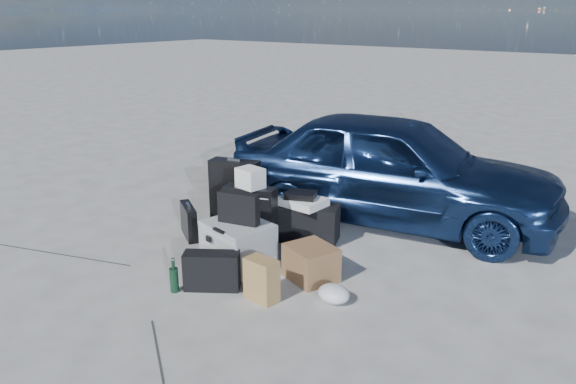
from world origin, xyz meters
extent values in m
plane|color=#B4B4AF|center=(0.00, 0.00, 0.00)|extent=(60.00, 60.00, 0.00)
imported|color=navy|center=(0.68, 2.25, 0.60)|extent=(3.71, 2.02, 1.20)
cube|color=#A8ACAE|center=(0.12, 0.37, 0.21)|extent=(0.65, 0.57, 0.41)
cube|color=black|center=(0.13, 0.38, 0.55)|extent=(0.39, 0.18, 0.28)
cube|color=black|center=(-0.74, 0.59, 0.17)|extent=(0.41, 0.31, 0.33)
cube|color=black|center=(-0.63, 1.18, 0.35)|extent=(0.57, 0.33, 0.70)
cube|color=black|center=(-0.09, 0.79, 0.30)|extent=(0.53, 0.33, 0.60)
cube|color=white|center=(-0.07, 0.78, 0.70)|extent=(0.26, 0.22, 0.19)
cube|color=black|center=(0.22, 1.22, 0.18)|extent=(0.80, 0.57, 0.37)
cube|color=white|center=(0.23, 1.21, 0.41)|extent=(0.46, 0.35, 0.08)
cube|color=black|center=(0.22, 1.20, 0.48)|extent=(0.35, 0.30, 0.06)
cube|color=#AE8C4C|center=(0.69, 0.01, 0.18)|extent=(0.28, 0.18, 0.35)
cube|color=brown|center=(0.80, 0.55, 0.15)|extent=(0.50, 0.47, 0.30)
ellipsoid|color=silver|center=(1.18, 0.32, 0.07)|extent=(0.28, 0.24, 0.15)
cube|color=black|center=(0.24, -0.09, 0.16)|extent=(0.48, 0.40, 0.32)
cylinder|color=black|center=(0.03, -0.32, 0.14)|extent=(0.08, 0.08, 0.28)
camera|label=1|loc=(3.27, -3.08, 2.21)|focal=35.00mm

